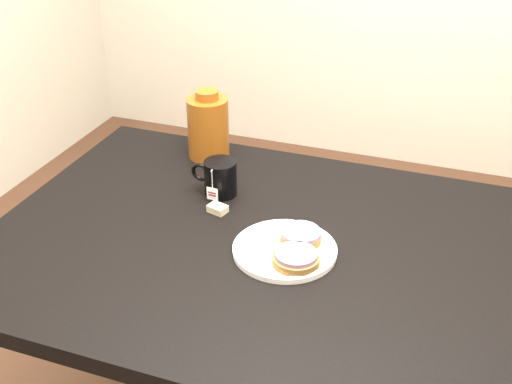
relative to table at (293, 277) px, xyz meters
The scene contains 7 objects.
table is the anchor object (origin of this frame).
plate 0.10m from the table, 118.90° to the right, with size 0.23×0.23×0.02m.
bagel_back 0.11m from the table, 46.84° to the left, with size 0.11×0.11×0.03m.
bagel_front 0.13m from the table, 70.80° to the right, with size 0.12×0.12×0.03m.
mug 0.32m from the table, 146.31° to the left, with size 0.13×0.09×0.09m.
teabag_pouch 0.25m from the table, 159.82° to the left, with size 0.04×0.03×0.02m, color #C6B793.
bagel_package 0.53m from the table, 135.49° to the left, with size 0.14×0.14×0.20m.
Camera 1 is at (0.32, -1.14, 1.58)m, focal length 45.00 mm.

